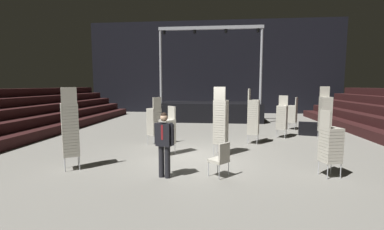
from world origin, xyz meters
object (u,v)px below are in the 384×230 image
(stage_riser, at_px, (210,110))
(chair_stack_rear_left, at_px, (292,113))
(man_with_tie, at_px, (164,141))
(chair_stack_front_right, at_px, (154,121))
(chair_stack_front_left, at_px, (168,131))
(loose_chair_near_man, at_px, (221,158))
(chair_stack_aisle_left, at_px, (221,121))
(chair_stack_rear_right, at_px, (70,129))
(chair_stack_mid_centre, at_px, (282,117))
(chair_stack_rear_centre, at_px, (331,144))
(equipment_road_case, at_px, (308,129))
(chair_stack_mid_left, at_px, (325,114))
(chair_stack_mid_right, at_px, (253,116))

(stage_riser, distance_m, chair_stack_rear_left, 5.83)
(man_with_tie, height_order, chair_stack_front_right, chair_stack_front_right)
(chair_stack_front_left, bearing_deg, chair_stack_front_right, -15.75)
(chair_stack_front_right, height_order, loose_chair_near_man, chair_stack_front_right)
(chair_stack_front_right, relative_size, chair_stack_aisle_left, 0.82)
(chair_stack_front_right, relative_size, chair_stack_rear_left, 1.09)
(chair_stack_rear_right, bearing_deg, chair_stack_mid_centre, 3.11)
(chair_stack_mid_centre, bearing_deg, chair_stack_aisle_left, 73.76)
(chair_stack_rear_centre, relative_size, chair_stack_aisle_left, 0.75)
(equipment_road_case, distance_m, loose_chair_near_man, 7.86)
(chair_stack_front_right, relative_size, equipment_road_case, 2.18)
(chair_stack_front_right, relative_size, loose_chair_near_man, 2.08)
(chair_stack_front_left, bearing_deg, chair_stack_rear_right, 82.76)
(stage_riser, relative_size, chair_stack_front_right, 3.51)
(chair_stack_mid_left, distance_m, chair_stack_mid_centre, 1.80)
(stage_riser, height_order, chair_stack_mid_left, stage_riser)
(chair_stack_aisle_left, height_order, equipment_road_case, chair_stack_aisle_left)
(chair_stack_rear_centre, bearing_deg, chair_stack_front_left, -125.88)
(chair_stack_rear_centre, bearing_deg, stage_riser, -177.46)
(chair_stack_mid_right, bearing_deg, chair_stack_mid_centre, 148.66)
(stage_riser, distance_m, chair_stack_mid_left, 8.32)
(chair_stack_front_right, bearing_deg, equipment_road_case, -31.64)
(chair_stack_rear_left, relative_size, chair_stack_rear_centre, 1.00)
(chair_stack_mid_centre, relative_size, chair_stack_aisle_left, 0.82)
(chair_stack_front_right, height_order, chair_stack_aisle_left, chair_stack_aisle_left)
(chair_stack_mid_left, bearing_deg, chair_stack_aisle_left, 33.30)
(chair_stack_rear_left, bearing_deg, chair_stack_front_right, 152.15)
(man_with_tie, xyz_separation_m, equipment_road_case, (5.80, 6.74, -0.68))
(chair_stack_mid_left, relative_size, chair_stack_mid_right, 1.04)
(man_with_tie, relative_size, chair_stack_mid_left, 0.73)
(chair_stack_mid_centre, height_order, equipment_road_case, chair_stack_mid_centre)
(chair_stack_front_left, height_order, chair_stack_mid_right, chair_stack_mid_right)
(chair_stack_rear_left, bearing_deg, loose_chair_near_man, -177.58)
(chair_stack_rear_centre, bearing_deg, chair_stack_rear_right, -104.15)
(chair_stack_mid_right, bearing_deg, man_with_tie, -17.79)
(chair_stack_mid_right, xyz_separation_m, chair_stack_mid_centre, (1.49, 1.43, -0.17))
(chair_stack_mid_left, relative_size, chair_stack_rear_right, 1.00)
(chair_stack_mid_right, distance_m, chair_stack_rear_centre, 4.22)
(chair_stack_front_right, bearing_deg, stage_riser, 21.83)
(chair_stack_rear_right, relative_size, chair_stack_aisle_left, 1.00)
(chair_stack_rear_left, distance_m, chair_stack_rear_centre, 7.86)
(chair_stack_mid_right, xyz_separation_m, chair_stack_aisle_left, (-1.35, -1.94, 0.04))
(chair_stack_aisle_left, bearing_deg, man_with_tie, -104.38)
(chair_stack_rear_centre, distance_m, loose_chair_near_man, 2.94)
(chair_stack_mid_right, bearing_deg, chair_stack_front_right, -66.96)
(stage_riser, bearing_deg, chair_stack_mid_centre, -59.36)
(chair_stack_front_left, xyz_separation_m, chair_stack_mid_right, (3.21, 2.11, 0.29))
(stage_riser, height_order, equipment_road_case, stage_riser)
(chair_stack_rear_right, relative_size, loose_chair_near_man, 2.53)
(stage_riser, relative_size, chair_stack_rear_left, 3.84)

